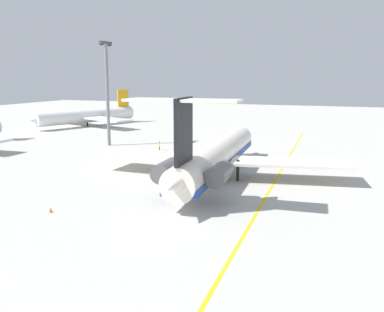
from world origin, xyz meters
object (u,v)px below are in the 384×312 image
at_px(main_jetliner, 216,156).
at_px(airliner_mid_right, 84,116).
at_px(safety_cone_nose, 51,210).
at_px(light_mast, 107,89).
at_px(ground_crew_near_nose, 159,145).

relative_size(main_jetliner, airliner_mid_right, 1.25).
xyz_separation_m(main_jetliner, airliner_mid_right, (48.26, 55.70, -0.31)).
xyz_separation_m(main_jetliner, safety_cone_nose, (-20.68, 12.15, -3.09)).
relative_size(safety_cone_nose, light_mast, 0.03).
bearing_deg(main_jetliner, ground_crew_near_nose, 39.20).
distance_m(airliner_mid_right, light_mast, 38.43).
height_order(main_jetliner, light_mast, light_mast).
xyz_separation_m(airliner_mid_right, ground_crew_near_nose, (-29.61, -38.09, -1.89)).
height_order(ground_crew_near_nose, light_mast, light_mast).
relative_size(main_jetliner, ground_crew_near_nose, 23.17).
bearing_deg(ground_crew_near_nose, airliner_mid_right, -79.89).
relative_size(airliner_mid_right, light_mast, 1.58).
relative_size(airliner_mid_right, ground_crew_near_nose, 18.54).
distance_m(main_jetliner, safety_cone_nose, 24.18).
bearing_deg(airliner_mid_right, main_jetliner, 68.82).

